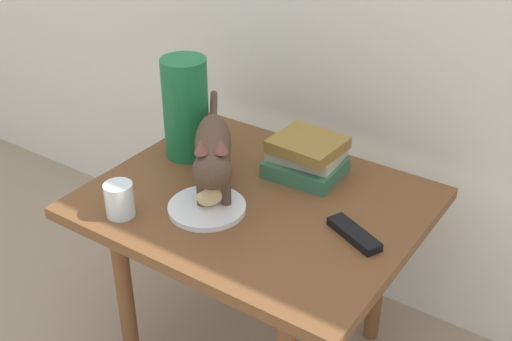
% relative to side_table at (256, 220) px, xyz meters
% --- Properties ---
extents(side_table, '(0.81, 0.66, 0.53)m').
position_rel_side_table_xyz_m(side_table, '(0.00, 0.00, 0.00)').
color(side_table, brown).
rests_on(side_table, ground).
extents(plate, '(0.19, 0.19, 0.01)m').
position_rel_side_table_xyz_m(plate, '(-0.07, -0.11, 0.07)').
color(plate, white).
rests_on(plate, side_table).
extents(bread_roll, '(0.06, 0.08, 0.05)m').
position_rel_side_table_xyz_m(bread_roll, '(-0.07, -0.10, 0.11)').
color(bread_roll, '#E0BC7A').
rests_on(bread_roll, plate).
extents(cat, '(0.31, 0.40, 0.23)m').
position_rel_side_table_xyz_m(cat, '(-0.09, -0.05, 0.20)').
color(cat, '#4C3828').
rests_on(cat, side_table).
extents(book_stack, '(0.20, 0.17, 0.11)m').
position_rel_side_table_xyz_m(book_stack, '(0.04, 0.17, 0.12)').
color(book_stack, '#336B4C').
rests_on(book_stack, side_table).
extents(green_vase, '(0.12, 0.12, 0.28)m').
position_rel_side_table_xyz_m(green_vase, '(-0.29, 0.08, 0.21)').
color(green_vase, '#196B38').
rests_on(green_vase, side_table).
extents(candle_jar, '(0.07, 0.07, 0.08)m').
position_rel_side_table_xyz_m(candle_jar, '(-0.23, -0.24, 0.10)').
color(candle_jar, silver).
rests_on(candle_jar, side_table).
extents(tv_remote, '(0.15, 0.10, 0.02)m').
position_rel_side_table_xyz_m(tv_remote, '(0.28, -0.01, 0.08)').
color(tv_remote, black).
rests_on(tv_remote, side_table).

